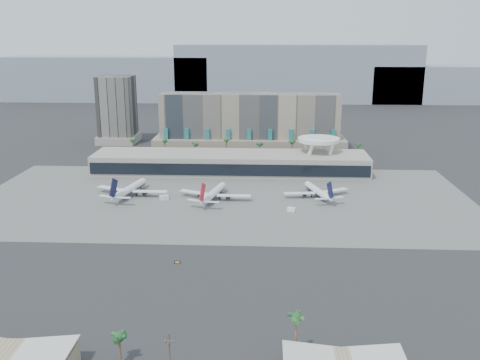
{
  "coord_description": "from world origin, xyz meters",
  "views": [
    {
      "loc": [
        21.58,
        -213.8,
        84.75
      ],
      "look_at": [
        9.38,
        40.0,
        14.29
      ],
      "focal_mm": 40.0,
      "sensor_mm": 36.0,
      "label": 1
    }
  ],
  "objects_px": {
    "airliner_right": "(317,191)",
    "airliner_left": "(130,189)",
    "service_vehicle_b": "(291,210)",
    "taxiway_sign": "(177,262)",
    "airliner_centre": "(214,193)",
    "service_vehicle_a": "(164,198)",
    "utility_pole": "(169,350)"
  },
  "relations": [
    {
      "from": "service_vehicle_b",
      "to": "taxiway_sign",
      "type": "xyz_separation_m",
      "value": [
        -45.96,
        -63.26,
        -0.47
      ]
    },
    {
      "from": "airliner_right",
      "to": "service_vehicle_a",
      "type": "distance_m",
      "value": 81.14
    },
    {
      "from": "airliner_right",
      "to": "service_vehicle_a",
      "type": "height_order",
      "value": "airliner_right"
    },
    {
      "from": "service_vehicle_a",
      "to": "service_vehicle_b",
      "type": "relative_size",
      "value": 1.26
    },
    {
      "from": "airliner_right",
      "to": "airliner_centre",
      "type": "bearing_deg",
      "value": 169.82
    },
    {
      "from": "utility_pole",
      "to": "airliner_left",
      "type": "height_order",
      "value": "airliner_left"
    },
    {
      "from": "airliner_centre",
      "to": "service_vehicle_b",
      "type": "xyz_separation_m",
      "value": [
        39.76,
        -17.21,
        -2.54
      ]
    },
    {
      "from": "utility_pole",
      "to": "airliner_centre",
      "type": "xyz_separation_m",
      "value": [
        -2.98,
        148.37,
        -3.61
      ]
    },
    {
      "from": "service_vehicle_b",
      "to": "utility_pole",
      "type": "bearing_deg",
      "value": -89.1
    },
    {
      "from": "airliner_right",
      "to": "service_vehicle_a",
      "type": "xyz_separation_m",
      "value": [
        -80.61,
        -8.99,
        -2.09
      ]
    },
    {
      "from": "service_vehicle_b",
      "to": "taxiway_sign",
      "type": "relative_size",
      "value": 1.67
    },
    {
      "from": "utility_pole",
      "to": "taxiway_sign",
      "type": "relative_size",
      "value": 5.22
    },
    {
      "from": "airliner_right",
      "to": "airliner_left",
      "type": "bearing_deg",
      "value": 163.6
    },
    {
      "from": "airliner_right",
      "to": "taxiway_sign",
      "type": "xyz_separation_m",
      "value": [
        -60.84,
        -87.79,
        -2.75
      ]
    },
    {
      "from": "service_vehicle_a",
      "to": "utility_pole",
      "type": "bearing_deg",
      "value": -92.41
    },
    {
      "from": "airliner_centre",
      "to": "airliner_left",
      "type": "bearing_deg",
      "value": -172.74
    },
    {
      "from": "airliner_right",
      "to": "service_vehicle_b",
      "type": "bearing_deg",
      "value": -139.06
    },
    {
      "from": "utility_pole",
      "to": "airliner_left",
      "type": "xyz_separation_m",
      "value": [
        -48.36,
        153.23,
        -3.46
      ]
    },
    {
      "from": "airliner_right",
      "to": "service_vehicle_a",
      "type": "relative_size",
      "value": 7.53
    },
    {
      "from": "airliner_centre",
      "to": "service_vehicle_b",
      "type": "bearing_deg",
      "value": -10.03
    },
    {
      "from": "utility_pole",
      "to": "service_vehicle_b",
      "type": "distance_m",
      "value": 136.36
    },
    {
      "from": "airliner_centre",
      "to": "airliner_right",
      "type": "bearing_deg",
      "value": 21.01
    },
    {
      "from": "utility_pole",
      "to": "service_vehicle_a",
      "type": "xyz_separation_m",
      "value": [
        -28.95,
        146.71,
        -5.96
      ]
    },
    {
      "from": "airliner_left",
      "to": "airliner_centre",
      "type": "relative_size",
      "value": 1.05
    },
    {
      "from": "airliner_right",
      "to": "taxiway_sign",
      "type": "relative_size",
      "value": 15.78
    },
    {
      "from": "airliner_left",
      "to": "service_vehicle_a",
      "type": "bearing_deg",
      "value": -5.99
    },
    {
      "from": "airliner_left",
      "to": "utility_pole",
      "type": "bearing_deg",
      "value": -59.89
    },
    {
      "from": "airliner_left",
      "to": "airliner_centre",
      "type": "height_order",
      "value": "airliner_left"
    },
    {
      "from": "airliner_left",
      "to": "taxiway_sign",
      "type": "height_order",
      "value": "airliner_left"
    },
    {
      "from": "utility_pole",
      "to": "airliner_centre",
      "type": "bearing_deg",
      "value": 91.15
    },
    {
      "from": "airliner_centre",
      "to": "airliner_right",
      "type": "height_order",
      "value": "airliner_centre"
    },
    {
      "from": "airliner_left",
      "to": "service_vehicle_a",
      "type": "relative_size",
      "value": 8.66
    }
  ]
}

